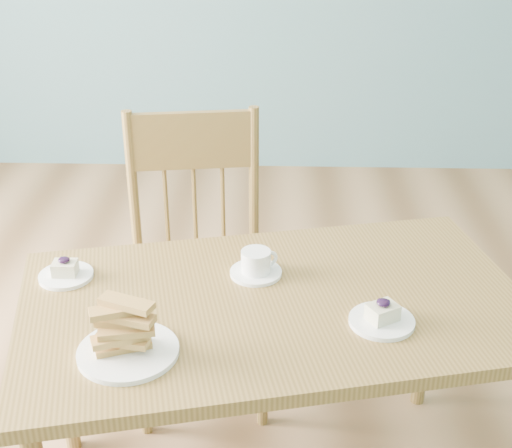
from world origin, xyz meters
The scene contains 7 objects.
room centered at (0.00, 0.00, 1.35)m, with size 5.01×5.01×2.71m.
dining_table centered at (0.31, -0.04, 0.60)m, with size 1.38×0.97×0.67m.
dining_chair centered at (0.06, 0.46, 0.49)m, with size 0.49×0.47×0.96m.
cheesecake_plate_near centered at (0.56, -0.13, 0.69)m, with size 0.16×0.16×0.07m.
cheesecake_plate_far centered at (-0.24, 0.05, 0.69)m, with size 0.14×0.14×0.06m.
coffee_cup centered at (0.26, 0.09, 0.70)m, with size 0.14×0.14×0.07m.
biscotti_plate centered at (-0.01, -0.27, 0.72)m, with size 0.22×0.22×0.13m.
Camera 1 is at (0.31, -1.53, 1.63)m, focal length 50.00 mm.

